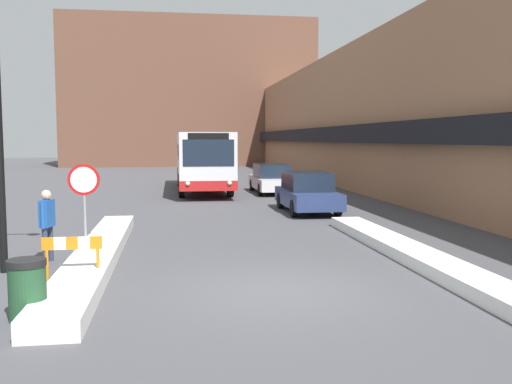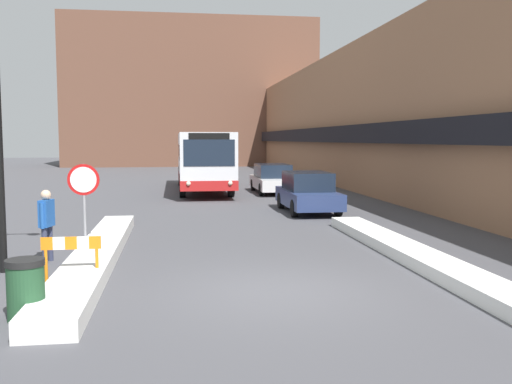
# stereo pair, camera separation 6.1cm
# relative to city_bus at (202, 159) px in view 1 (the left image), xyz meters

# --- Properties ---
(ground_plane) EXTENTS (160.00, 160.00, 0.00)m
(ground_plane) POSITION_rel_city_bus_xyz_m (0.31, -20.79, -1.71)
(ground_plane) COLOR #47474C
(building_row_right) EXTENTS (5.50, 60.00, 7.90)m
(building_row_right) POSITION_rel_city_bus_xyz_m (10.28, 3.21, 2.23)
(building_row_right) COLOR #996B4C
(building_row_right) RESTS_ON ground_plane
(building_backdrop_far) EXTENTS (26.00, 8.00, 15.18)m
(building_backdrop_far) POSITION_rel_city_bus_xyz_m (0.31, 30.95, 5.88)
(building_backdrop_far) COLOR brown
(building_backdrop_far) RESTS_ON ground_plane
(snow_bank_left) EXTENTS (0.90, 10.74, 0.33)m
(snow_bank_left) POSITION_rel_city_bus_xyz_m (-3.29, -17.67, -1.54)
(snow_bank_left) COLOR silver
(snow_bank_left) RESTS_ON ground_plane
(snow_bank_right) EXTENTS (0.90, 10.62, 0.28)m
(snow_bank_right) POSITION_rel_city_bus_xyz_m (3.91, -18.54, -1.57)
(snow_bank_right) COLOR silver
(snow_bank_right) RESTS_ON ground_plane
(city_bus) EXTENTS (2.61, 11.56, 3.09)m
(city_bus) POSITION_rel_city_bus_xyz_m (0.00, 0.00, 0.00)
(city_bus) COLOR silver
(city_bus) RESTS_ON ground_plane
(parked_car_front) EXTENTS (1.82, 4.23, 1.53)m
(parked_car_front) POSITION_rel_city_bus_xyz_m (3.51, -9.70, -0.95)
(parked_car_front) COLOR navy
(parked_car_front) RESTS_ON ground_plane
(parked_car_middle) EXTENTS (1.86, 4.74, 1.48)m
(parked_car_middle) POSITION_rel_city_bus_xyz_m (3.51, -1.80, -0.97)
(parked_car_middle) COLOR silver
(parked_car_middle) RESTS_ON ground_plane
(stop_sign) EXTENTS (0.76, 0.08, 2.18)m
(stop_sign) POSITION_rel_city_bus_xyz_m (-3.70, -16.64, -0.13)
(stop_sign) COLOR gray
(stop_sign) RESTS_ON ground_plane
(street_lamp) EXTENTS (1.46, 0.36, 7.11)m
(street_lamp) POSITION_rel_city_bus_xyz_m (-4.82, -18.50, 2.64)
(street_lamp) COLOR black
(street_lamp) RESTS_ON ground_plane
(pedestrian) EXTENTS (0.29, 0.52, 1.64)m
(pedestrian) POSITION_rel_city_bus_xyz_m (-4.38, -17.59, -0.72)
(pedestrian) COLOR #333851
(pedestrian) RESTS_ON ground_plane
(trash_bin) EXTENTS (0.59, 0.59, 0.95)m
(trash_bin) POSITION_rel_city_bus_xyz_m (-3.79, -21.88, -1.23)
(trash_bin) COLOR #234C2D
(trash_bin) RESTS_ON ground_plane
(construction_barricade) EXTENTS (1.10, 0.06, 0.94)m
(construction_barricade) POSITION_rel_city_bus_xyz_m (-3.47, -19.84, -1.04)
(construction_barricade) COLOR orange
(construction_barricade) RESTS_ON ground_plane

